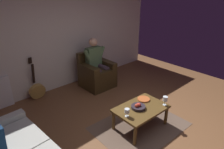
% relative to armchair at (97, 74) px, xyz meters
% --- Properties ---
extents(ground_plane, '(6.68, 6.68, 0.00)m').
position_rel_armchair_xyz_m(ground_plane, '(0.47, 2.18, -0.34)').
color(ground_plane, brown).
extents(wall_back, '(5.60, 0.06, 2.70)m').
position_rel_armchair_xyz_m(wall_back, '(0.47, -0.64, 1.01)').
color(wall_back, silver).
rests_on(wall_back, ground).
extents(rug, '(1.69, 1.29, 0.01)m').
position_rel_armchair_xyz_m(rug, '(0.45, 1.87, -0.33)').
color(rug, brown).
rests_on(rug, ground).
extents(armchair, '(0.74, 0.72, 0.91)m').
position_rel_armchair_xyz_m(armchair, '(0.00, 0.00, 0.00)').
color(armchair, '#342713').
rests_on(armchair, ground).
extents(person_seated, '(0.66, 0.56, 1.27)m').
position_rel_armchair_xyz_m(person_seated, '(0.00, 0.01, 0.36)').
color(person_seated, '#506C46').
rests_on(person_seated, ground).
extents(coffee_table, '(0.97, 0.67, 0.41)m').
position_rel_armchair_xyz_m(coffee_table, '(0.45, 1.87, 0.02)').
color(coffee_table, '#523B1B').
rests_on(coffee_table, ground).
extents(guitar, '(0.37, 0.24, 0.99)m').
position_rel_armchair_xyz_m(guitar, '(1.43, -0.43, -0.12)').
color(guitar, '#AC8640').
rests_on(guitar, ground).
extents(wine_glass_near, '(0.09, 0.09, 0.15)m').
position_rel_armchair_xyz_m(wine_glass_near, '(0.83, 1.88, 0.18)').
color(wine_glass_near, silver).
rests_on(wine_glass_near, coffee_table).
extents(wine_glass_far, '(0.09, 0.09, 0.18)m').
position_rel_armchair_xyz_m(wine_glass_far, '(0.06, 2.11, 0.20)').
color(wine_glass_far, silver).
rests_on(wine_glass_far, coffee_table).
extents(fruit_bowl, '(0.26, 0.26, 0.11)m').
position_rel_armchair_xyz_m(fruit_bowl, '(0.50, 1.85, 0.11)').
color(fruit_bowl, '#271F27').
rests_on(fruit_bowl, coffee_table).
extents(decorative_dish, '(0.24, 0.24, 0.02)m').
position_rel_armchair_xyz_m(decorative_dish, '(0.20, 1.72, 0.09)').
color(decorative_dish, '#BB5C2D').
rests_on(decorative_dish, coffee_table).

